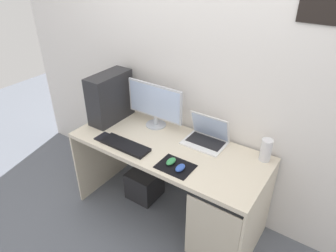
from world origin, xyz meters
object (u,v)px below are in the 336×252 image
(pc_tower, at_px, (110,97))
(cell_phone, at_px, (102,137))
(monitor, at_px, (155,104))
(mouse_left, at_px, (171,161))
(speaker, at_px, (266,150))
(mouse_right, at_px, (180,168))
(laptop, at_px, (206,137))
(keyboard, at_px, (125,145))
(subwoofer, at_px, (144,184))

(pc_tower, distance_m, cell_phone, 0.38)
(monitor, height_order, mouse_left, monitor)
(monitor, height_order, cell_phone, monitor)
(pc_tower, relative_size, speaker, 2.49)
(mouse_right, bearing_deg, cell_phone, 179.78)
(laptop, relative_size, keyboard, 0.79)
(keyboard, bearing_deg, subwoofer, 101.22)
(monitor, relative_size, laptop, 1.63)
(monitor, relative_size, mouse_right, 5.64)
(mouse_left, xyz_separation_m, cell_phone, (-0.68, -0.02, -0.02))
(pc_tower, relative_size, keyboard, 1.04)
(pc_tower, height_order, keyboard, pc_tower)
(pc_tower, bearing_deg, laptop, 8.86)
(speaker, xyz_separation_m, cell_phone, (-1.22, -0.46, -0.08))
(mouse_right, xyz_separation_m, subwoofer, (-0.58, 0.29, -0.64))
(laptop, relative_size, subwoofer, 1.18)
(cell_phone, bearing_deg, monitor, 57.80)
(monitor, relative_size, subwoofer, 1.93)
(subwoofer, bearing_deg, mouse_left, -28.42)
(subwoofer, bearing_deg, laptop, 14.05)
(monitor, xyz_separation_m, mouse_left, (0.42, -0.38, -0.19))
(speaker, relative_size, mouse_right, 1.82)
(monitor, height_order, subwoofer, monitor)
(monitor, height_order, keyboard, monitor)
(pc_tower, height_order, cell_phone, pc_tower)
(mouse_left, relative_size, subwoofer, 0.34)
(speaker, distance_m, subwoofer, 1.26)
(pc_tower, height_order, monitor, pc_tower)
(mouse_right, height_order, cell_phone, mouse_right)
(mouse_right, height_order, subwoofer, mouse_right)
(laptop, distance_m, keyboard, 0.65)
(speaker, bearing_deg, pc_tower, -172.75)
(speaker, bearing_deg, cell_phone, -159.55)
(mouse_left, height_order, cell_phone, mouse_left)
(mouse_left, bearing_deg, pc_tower, 162.53)
(laptop, relative_size, mouse_left, 3.46)
(pc_tower, distance_m, mouse_right, 0.98)
(pc_tower, xyz_separation_m, cell_phone, (0.15, -0.28, -0.21))
(monitor, height_order, mouse_right, monitor)
(pc_tower, xyz_separation_m, mouse_left, (0.82, -0.26, -0.20))
(monitor, relative_size, keyboard, 1.29)
(monitor, relative_size, mouse_left, 5.64)
(monitor, distance_m, cell_phone, 0.52)
(mouse_left, distance_m, subwoofer, 0.84)
(mouse_left, distance_m, cell_phone, 0.68)
(pc_tower, height_order, subwoofer, pc_tower)
(monitor, bearing_deg, keyboard, -90.54)
(pc_tower, height_order, mouse_left, pc_tower)
(speaker, xyz_separation_m, keyboard, (-0.97, -0.45, -0.08))
(keyboard, relative_size, mouse_right, 4.38)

